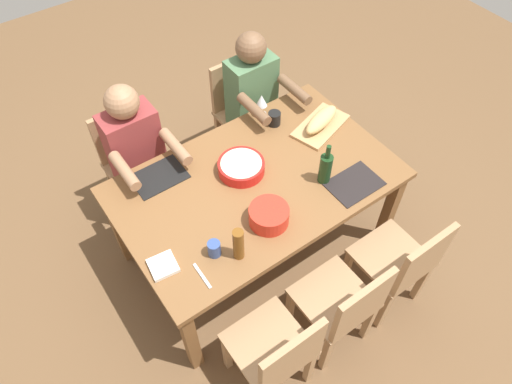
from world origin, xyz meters
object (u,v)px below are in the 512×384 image
Objects in this scene: beer_bottle at (238,244)px; chair_far_right at (241,107)px; chair_far_left at (132,158)px; diner_far_right at (255,98)px; bread_loaf at (321,120)px; chair_near_left at (278,353)px; dining_table at (256,189)px; cup_far_right at (274,118)px; serving_bowl_salad at (269,215)px; diner_far_left at (138,153)px; serving_bowl_pasta at (241,166)px; cup_near_left at (214,249)px; napkin_stack at (163,266)px; chair_near_center at (345,305)px; wine_bottle at (325,168)px; cutting_board at (320,126)px; chair_near_right at (403,263)px; wine_glass at (262,101)px.

chair_far_right is at bearing 55.41° from beer_bottle.
diner_far_right reaches higher than chair_far_left.
diner_far_right reaches higher than bread_loaf.
diner_far_right reaches higher than chair_near_left.
cup_far_right is (0.39, 0.33, 0.13)m from dining_table.
chair_near_left is at bearing -121.77° from serving_bowl_salad.
diner_far_left is 1.41× the size of chair_far_right.
serving_bowl_pasta is at bearing -51.64° from diner_far_left.
beer_bottle is at bearing -135.39° from dining_table.
cup_near_left reaches higher than napkin_stack.
wine_bottle is at bearing 61.42° from chair_near_center.
napkin_stack is at bearing -107.83° from diner_far_left.
wine_bottle is at bearing -98.17° from diner_far_right.
wine_bottle is at bearing -43.66° from serving_bowl_pasta.
chair_far_right reaches higher than cutting_board.
serving_bowl_salad is 0.84m from bread_loaf.
serving_bowl_pasta is at bearing -131.85° from diner_far_right.
diner_far_right reaches higher than serving_bowl_salad.
chair_far_right is 0.93m from serving_bowl_pasta.
chair_far_right is (0.93, 0.18, -0.21)m from diner_far_left.
cup_near_left is (-1.10, -0.42, 0.04)m from cutting_board.
chair_far_left reaches higher than serving_bowl_pasta.
serving_bowl_pasta reaches higher than cutting_board.
diner_far_right reaches higher than dining_table.
serving_bowl_salad is at bearing -7.91° from napkin_stack.
diner_far_left is 1.59m from chair_near_center.
napkin_stack is (-0.28, -1.05, 0.27)m from chair_far_left.
diner_far_left reaches higher than chair_far_right.
diner_far_left reaches higher than beer_bottle.
beer_bottle reaches higher than chair_near_left.
cutting_board is 1.25× the size of bread_loaf.
wine_bottle is at bearing -128.09° from bread_loaf.
bread_loaf is (0.16, 0.98, 0.32)m from chair_near_right.
chair_near_right is at bearing -58.47° from diner_far_left.
chair_near_center is (0.46, -1.69, 0.00)m from chair_far_left.
cutting_board is 2.86× the size of napkin_stack.
cutting_board is (0.16, -0.53, 0.05)m from diner_far_right.
wine_bottle is 0.69m from wine_glass.
cup_far_right is at bearing 138.77° from cutting_board.
wine_bottle is (0.33, 0.61, 0.37)m from chair_near_center.
chair_far_left reaches higher than serving_bowl_salad.
chair_far_left is at bearing 118.68° from dining_table.
bread_loaf is 1.45× the size of beer_bottle.
chair_far_left and chair_far_right have the same top height.
chair_far_right is at bearing 81.56° from cup_far_right.
wine_bottle reaches higher than cup_far_right.
chair_near_center is 6.07× the size of napkin_stack.
serving_bowl_salad is 0.89m from wine_glass.
chair_far_right is 2.12× the size of cutting_board.
chair_near_right is at bearing -99.04° from cutting_board.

